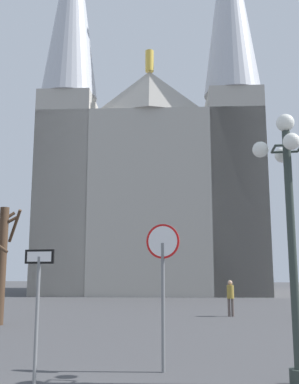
{
  "coord_description": "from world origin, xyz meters",
  "views": [
    {
      "loc": [
        2.15,
        -5.64,
        2.19
      ],
      "look_at": [
        -0.84,
        16.81,
        6.09
      ],
      "focal_mm": 40.76,
      "sensor_mm": 36.0,
      "label": 1
    }
  ],
  "objects_px": {
    "one_way_arrow_sign": "(38,297)",
    "cathedral": "(152,176)",
    "pedestrian_walking": "(230,295)",
    "stop_sign": "(163,267)",
    "street_lamp": "(290,204)",
    "bare_tree": "(2,259)"
  },
  "relations": [
    {
      "from": "bare_tree",
      "to": "pedestrian_walking",
      "type": "bearing_deg",
      "value": 24.52
    },
    {
      "from": "street_lamp",
      "to": "pedestrian_walking",
      "type": "xyz_separation_m",
      "value": [
        -0.68,
        11.55,
        -2.48
      ]
    },
    {
      "from": "one_way_arrow_sign",
      "to": "cathedral",
      "type": "bearing_deg",
      "value": 93.02
    },
    {
      "from": "cathedral",
      "to": "bare_tree",
      "type": "height_order",
      "value": "cathedral"
    },
    {
      "from": "cathedral",
      "to": "street_lamp",
      "type": "bearing_deg",
      "value": -77.39
    },
    {
      "from": "stop_sign",
      "to": "street_lamp",
      "type": "bearing_deg",
      "value": -15.53
    },
    {
      "from": "stop_sign",
      "to": "one_way_arrow_sign",
      "type": "bearing_deg",
      "value": -149.39
    },
    {
      "from": "cathedral",
      "to": "pedestrian_walking",
      "type": "xyz_separation_m",
      "value": [
        5.81,
        -17.45,
        -9.3
      ]
    },
    {
      "from": "pedestrian_walking",
      "to": "cathedral",
      "type": "bearing_deg",
      "value": 108.4
    },
    {
      "from": "cathedral",
      "to": "one_way_arrow_sign",
      "type": "bearing_deg",
      "value": -86.98
    },
    {
      "from": "bare_tree",
      "to": "pedestrian_walking",
      "type": "xyz_separation_m",
      "value": [
        8.99,
        4.1,
        -1.56
      ]
    },
    {
      "from": "cathedral",
      "to": "one_way_arrow_sign",
      "type": "height_order",
      "value": "cathedral"
    },
    {
      "from": "stop_sign",
      "to": "pedestrian_walking",
      "type": "height_order",
      "value": "stop_sign"
    },
    {
      "from": "street_lamp",
      "to": "pedestrian_walking",
      "type": "bearing_deg",
      "value": 93.36
    },
    {
      "from": "stop_sign",
      "to": "pedestrian_walking",
      "type": "distance_m",
      "value": 11.06
    },
    {
      "from": "stop_sign",
      "to": "street_lamp",
      "type": "height_order",
      "value": "street_lamp"
    },
    {
      "from": "street_lamp",
      "to": "bare_tree",
      "type": "relative_size",
      "value": 0.98
    },
    {
      "from": "bare_tree",
      "to": "one_way_arrow_sign",
      "type": "bearing_deg",
      "value": -59.58
    },
    {
      "from": "cathedral",
      "to": "stop_sign",
      "type": "relative_size",
      "value": 11.15
    },
    {
      "from": "stop_sign",
      "to": "cathedral",
      "type": "bearing_deg",
      "value": 97.77
    },
    {
      "from": "pedestrian_walking",
      "to": "bare_tree",
      "type": "bearing_deg",
      "value": -155.48
    },
    {
      "from": "cathedral",
      "to": "pedestrian_walking",
      "type": "distance_m",
      "value": 20.61
    }
  ]
}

